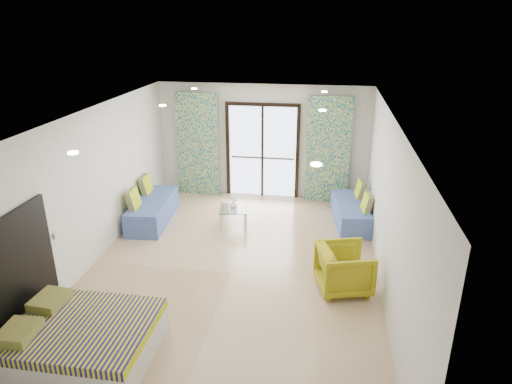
# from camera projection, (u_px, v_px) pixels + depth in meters

# --- Properties ---
(floor) EXTENTS (5.00, 7.50, 0.01)m
(floor) POSITION_uv_depth(u_px,v_px,m) (231.00, 273.00, 7.88)
(floor) COLOR #9C7E5D
(floor) RESTS_ON ground
(ceiling) EXTENTS (5.00, 7.50, 0.01)m
(ceiling) POSITION_uv_depth(u_px,v_px,m) (228.00, 118.00, 6.90)
(ceiling) COLOR silver
(ceiling) RESTS_ON ground
(wall_back) EXTENTS (5.00, 0.01, 2.70)m
(wall_back) POSITION_uv_depth(u_px,v_px,m) (263.00, 141.00, 10.84)
(wall_back) COLOR silver
(wall_back) RESTS_ON ground
(wall_front) EXTENTS (5.00, 0.01, 2.70)m
(wall_front) POSITION_uv_depth(u_px,v_px,m) (139.00, 363.00, 3.94)
(wall_front) COLOR silver
(wall_front) RESTS_ON ground
(wall_left) EXTENTS (0.01, 7.50, 2.70)m
(wall_left) POSITION_uv_depth(u_px,v_px,m) (86.00, 192.00, 7.76)
(wall_left) COLOR silver
(wall_left) RESTS_ON ground
(wall_right) EXTENTS (0.01, 7.50, 2.70)m
(wall_right) POSITION_uv_depth(u_px,v_px,m) (388.00, 210.00, 7.03)
(wall_right) COLOR silver
(wall_right) RESTS_ON ground
(balcony_door) EXTENTS (1.76, 0.08, 2.28)m
(balcony_door) POSITION_uv_depth(u_px,v_px,m) (263.00, 146.00, 10.85)
(balcony_door) COLOR black
(balcony_door) RESTS_ON floor
(balcony_rail) EXTENTS (1.52, 0.03, 0.04)m
(balcony_rail) POSITION_uv_depth(u_px,v_px,m) (263.00, 158.00, 10.97)
(balcony_rail) COLOR #595451
(balcony_rail) RESTS_ON balcony_door
(curtain_left) EXTENTS (1.00, 0.10, 2.50)m
(curtain_left) POSITION_uv_depth(u_px,v_px,m) (198.00, 145.00, 10.94)
(curtain_left) COLOR white
(curtain_left) RESTS_ON floor
(curtain_right) EXTENTS (1.00, 0.10, 2.50)m
(curtain_right) POSITION_uv_depth(u_px,v_px,m) (328.00, 150.00, 10.49)
(curtain_right) COLOR white
(curtain_right) RESTS_ON floor
(downlight_a) EXTENTS (0.12, 0.12, 0.02)m
(downlight_a) POSITION_uv_depth(u_px,v_px,m) (73.00, 153.00, 5.28)
(downlight_a) COLOR #FFE0B2
(downlight_a) RESTS_ON ceiling
(downlight_b) EXTENTS (0.12, 0.12, 0.02)m
(downlight_b) POSITION_uv_depth(u_px,v_px,m) (316.00, 164.00, 4.87)
(downlight_b) COLOR #FFE0B2
(downlight_b) RESTS_ON ceiling
(downlight_c) EXTENTS (0.12, 0.12, 0.02)m
(downlight_c) POSITION_uv_depth(u_px,v_px,m) (162.00, 105.00, 8.04)
(downlight_c) COLOR #FFE0B2
(downlight_c) RESTS_ON ceiling
(downlight_d) EXTENTS (0.12, 0.12, 0.02)m
(downlight_d) POSITION_uv_depth(u_px,v_px,m) (322.00, 110.00, 7.63)
(downlight_d) COLOR #FFE0B2
(downlight_d) RESTS_ON ceiling
(downlight_e) EXTENTS (0.12, 0.12, 0.02)m
(downlight_e) POSITION_uv_depth(u_px,v_px,m) (194.00, 89.00, 9.88)
(downlight_e) COLOR #FFE0B2
(downlight_e) RESTS_ON ceiling
(downlight_f) EXTENTS (0.12, 0.12, 0.02)m
(downlight_f) POSITION_uv_depth(u_px,v_px,m) (324.00, 92.00, 9.47)
(downlight_f) COLOR #FFE0B2
(downlight_f) RESTS_ON ceiling
(headboard) EXTENTS (0.06, 2.10, 1.50)m
(headboard) POSITION_uv_depth(u_px,v_px,m) (1.00, 279.00, 5.74)
(headboard) COLOR black
(headboard) RESTS_ON floor
(switch_plate) EXTENTS (0.02, 0.10, 0.10)m
(switch_plate) POSITION_uv_depth(u_px,v_px,m) (56.00, 235.00, 6.89)
(switch_plate) COLOR silver
(switch_plate) RESTS_ON wall_left
(bed) EXTENTS (1.77, 1.45, 0.61)m
(bed) POSITION_uv_depth(u_px,v_px,m) (83.00, 339.00, 5.89)
(bed) COLOR silver
(bed) RESTS_ON floor
(daybed_left) EXTENTS (0.84, 1.85, 0.89)m
(daybed_left) POSITION_uv_depth(u_px,v_px,m) (152.00, 209.00, 9.76)
(daybed_left) COLOR #41589C
(daybed_left) RESTS_ON floor
(daybed_right) EXTENTS (0.85, 1.74, 0.83)m
(daybed_right) POSITION_uv_depth(u_px,v_px,m) (352.00, 212.00, 9.68)
(daybed_right) COLOR #41589C
(daybed_right) RESTS_ON floor
(coffee_table) EXTENTS (0.65, 0.65, 0.66)m
(coffee_table) POSITION_uv_depth(u_px,v_px,m) (234.00, 210.00, 9.55)
(coffee_table) COLOR silver
(coffee_table) RESTS_ON floor
(vase) EXTENTS (0.21, 0.21, 0.18)m
(vase) POSITION_uv_depth(u_px,v_px,m) (234.00, 205.00, 9.50)
(vase) COLOR white
(vase) RESTS_ON coffee_table
(armchair) EXTENTS (0.93, 0.97, 0.82)m
(armchair) POSITION_uv_depth(u_px,v_px,m) (344.00, 267.00, 7.27)
(armchair) COLOR #A09814
(armchair) RESTS_ON floor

